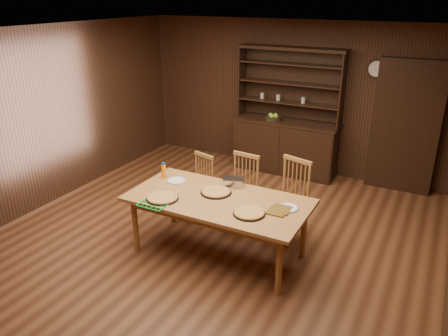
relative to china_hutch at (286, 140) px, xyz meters
The scene contains 20 objects.
floor 2.82m from the china_hutch, 89.99° to the right, with size 6.00×6.00×0.00m, color brown.
room_shell 2.92m from the china_hutch, 89.99° to the right, with size 6.00×6.00×6.00m.
china_hutch is the anchor object (origin of this frame).
doorway 1.96m from the china_hutch, ahead, with size 1.00×0.18×2.10m, color black.
wall_clock 1.89m from the china_hutch, ahead, with size 0.30×0.05×0.30m.
dining_table 2.92m from the china_hutch, 85.68° to the right, with size 2.14×1.07×0.75m.
chair_left 2.18m from the china_hutch, 103.32° to the right, with size 0.45×0.43×0.91m.
chair_center 2.10m from the china_hutch, 85.85° to the right, with size 0.45×0.44×1.01m.
chair_right 2.28m from the china_hutch, 68.08° to the right, with size 0.54×0.52×1.07m.
pizza_left 3.25m from the china_hutch, 96.25° to the right, with size 0.39×0.39×0.04m.
pizza_right 3.18m from the china_hutch, 77.13° to the right, with size 0.36×0.36×0.04m.
pizza_center 2.80m from the china_hutch, 87.40° to the right, with size 0.38×0.38×0.04m.
cooling_rack 3.38m from the china_hutch, 96.12° to the right, with size 0.31×0.31×0.01m, color #0B9A31, non-canonical shape.
plate_left 2.76m from the china_hutch, 100.42° to the right, with size 0.24×0.24×0.02m.
plate_right 2.96m from the china_hutch, 69.58° to the right, with size 0.24×0.24×0.02m.
foil_dish 2.51m from the china_hutch, 85.21° to the right, with size 0.25×0.18×0.10m, color white.
juice_bottle 2.79m from the china_hutch, 104.82° to the right, with size 0.06×0.06×0.21m.
pot_holder_a 3.07m from the china_hutch, 71.72° to the right, with size 0.21×0.21×0.02m, color #AA1B13.
pot_holder_b 3.01m from the china_hutch, 70.99° to the right, with size 0.22×0.22×0.02m, color #AA1B13.
fruit_bowl 0.45m from the china_hutch, 163.35° to the right, with size 0.29×0.29×0.12m.
Camera 1 is at (2.43, -4.22, 3.01)m, focal length 35.00 mm.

